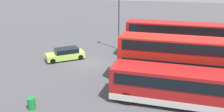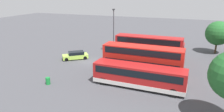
# 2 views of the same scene
# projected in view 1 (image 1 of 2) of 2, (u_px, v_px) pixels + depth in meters

# --- Properties ---
(ground_plane) EXTENTS (140.00, 140.00, 0.00)m
(ground_plane) POSITION_uv_depth(u_px,v_px,m) (91.00, 63.00, 27.64)
(ground_plane) COLOR #47474C
(bus_single_deck_near_end) EXTENTS (2.62, 10.33, 2.95)m
(bus_single_deck_near_end) POSITION_uv_depth(u_px,v_px,m) (179.00, 40.00, 31.32)
(bus_single_deck_near_end) COLOR #A51919
(bus_single_deck_near_end) RESTS_ON ground
(bus_double_decker_second) EXTENTS (2.75, 11.55, 4.55)m
(bus_double_decker_second) POSITION_uv_depth(u_px,v_px,m) (174.00, 40.00, 28.11)
(bus_double_decker_second) COLOR #A51919
(bus_double_decker_second) RESTS_ON ground
(bus_single_deck_third) EXTENTS (2.82, 10.16, 2.95)m
(bus_single_deck_third) POSITION_uv_depth(u_px,v_px,m) (174.00, 57.00, 24.86)
(bus_single_deck_third) COLOR red
(bus_single_deck_third) RESTS_ON ground
(bus_double_decker_fourth) EXTENTS (2.78, 11.46, 4.55)m
(bus_double_decker_fourth) POSITION_uv_depth(u_px,v_px,m) (181.00, 60.00, 21.43)
(bus_double_decker_fourth) COLOR red
(bus_double_decker_fourth) RESTS_ON ground
(bus_single_deck_fifth) EXTENTS (2.89, 11.99, 2.95)m
(bus_single_deck_fifth) POSITION_uv_depth(u_px,v_px,m) (187.00, 87.00, 18.20)
(bus_single_deck_fifth) COLOR #A51919
(bus_single_deck_fifth) RESTS_ON ground
(car_hatchback_silver) EXTENTS (4.23, 4.70, 1.43)m
(car_hatchback_silver) POSITION_uv_depth(u_px,v_px,m) (66.00, 54.00, 28.56)
(car_hatchback_silver) COLOR #A5D14C
(car_hatchback_silver) RESTS_ON ground
(lamp_post_tall) EXTENTS (0.70, 0.30, 8.82)m
(lamp_post_tall) POSITION_uv_depth(u_px,v_px,m) (119.00, 13.00, 31.12)
(lamp_post_tall) COLOR #38383D
(lamp_post_tall) RESTS_ON ground
(waste_bin_yellow) EXTENTS (0.60, 0.60, 0.95)m
(waste_bin_yellow) POSITION_uv_depth(u_px,v_px,m) (32.00, 103.00, 18.07)
(waste_bin_yellow) COLOR #197F33
(waste_bin_yellow) RESTS_ON ground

